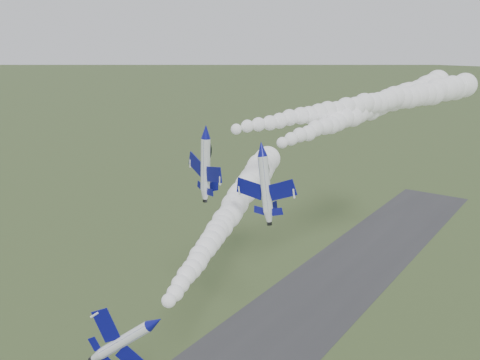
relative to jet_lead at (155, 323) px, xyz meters
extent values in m
cube|color=#303032|center=(-12.33, 40.42, -30.24)|extent=(24.00, 260.00, 0.04)
cylinder|color=white|center=(-0.07, 0.07, -0.03)|extent=(4.63, 7.56, 1.85)
cone|color=navy|center=(1.78, -4.24, -0.03)|extent=(2.47, 2.52, 1.85)
cone|color=white|center=(-1.85, 4.22, -0.03)|extent=(2.33, 2.19, 1.85)
cylinder|color=black|center=(-2.19, 5.03, -0.03)|extent=(1.07, 0.86, 0.94)
ellipsoid|color=black|center=(1.05, -1.52, 0.27)|extent=(2.14, 2.83, 1.23)
cube|color=navy|center=(-1.87, 0.07, 2.05)|extent=(3.11, 2.93, 3.37)
cube|color=navy|center=(0.98, 1.29, -2.26)|extent=(3.11, 2.93, 3.37)
cube|color=navy|center=(-2.29, 3.16, 1.12)|extent=(1.40, 1.33, 1.49)
cube|color=navy|center=(-0.77, 3.81, -1.17)|extent=(1.40, 1.33, 1.49)
cube|color=navy|center=(-0.59, 3.66, 0.65)|extent=(2.07, 1.95, 1.22)
cylinder|color=white|center=(-13.59, 27.02, 16.30)|extent=(4.89, 8.49, 1.62)
cone|color=navy|center=(-15.74, 22.07, 16.30)|extent=(2.38, 2.70, 1.62)
cone|color=white|center=(-11.52, 31.79, 16.30)|extent=(2.22, 2.33, 1.62)
cylinder|color=black|center=(-11.12, 32.72, 16.30)|extent=(1.00, 0.89, 0.82)
ellipsoid|color=black|center=(-14.44, 24.99, 16.87)|extent=(2.16, 3.12, 1.08)
cube|color=navy|center=(-16.07, 28.99, 16.33)|extent=(5.27, 4.11, 0.43)
cube|color=navy|center=(-10.48, 26.56, 15.96)|extent=(5.27, 4.11, 0.43)
cube|color=navy|center=(-13.38, 31.59, 16.40)|extent=(2.32, 1.84, 0.23)
cube|color=navy|center=(-10.39, 30.30, 16.20)|extent=(2.32, 1.84, 0.23)
cube|color=navy|center=(-11.91, 30.69, 17.62)|extent=(0.89, 1.60, 2.24)
cylinder|color=white|center=(-3.33, 27.43, 14.73)|extent=(2.12, 8.60, 1.72)
cone|color=navy|center=(-3.58, 22.06, 14.73)|extent=(1.82, 2.31, 1.72)
cone|color=white|center=(-3.08, 32.60, 14.73)|extent=(1.80, 1.91, 1.72)
cylinder|color=black|center=(-3.04, 33.61, 14.73)|extent=(0.90, 0.65, 0.87)
ellipsoid|color=black|center=(-3.51, 25.24, 15.29)|extent=(1.28, 2.97, 1.15)
cube|color=navy|center=(-6.28, 28.38, 14.16)|extent=(4.75, 2.65, 0.79)
cube|color=navy|center=(-0.26, 28.10, 15.00)|extent=(4.75, 2.65, 0.79)
cube|color=navy|center=(-4.73, 31.76, 14.50)|extent=(2.07, 1.21, 0.38)
cube|color=navy|center=(-1.52, 31.61, 14.95)|extent=(2.07, 1.21, 0.38)
cube|color=navy|center=(-3.32, 31.45, 16.04)|extent=(0.51, 1.64, 2.23)
camera|label=1|loc=(38.44, -38.65, 31.80)|focal=40.00mm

